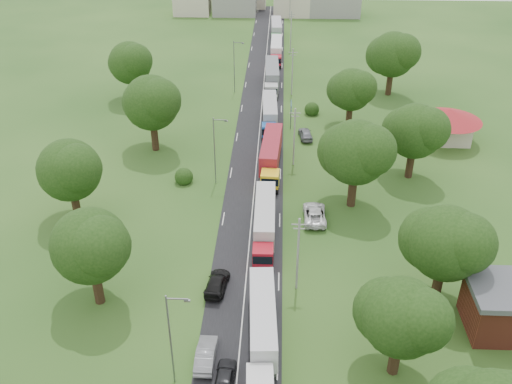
# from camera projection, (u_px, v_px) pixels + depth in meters

# --- Properties ---
(ground) EXTENTS (260.00, 260.00, 0.00)m
(ground) POSITION_uv_depth(u_px,v_px,m) (249.00, 248.00, 67.50)
(ground) COLOR #224818
(ground) RESTS_ON ground
(road) EXTENTS (8.00, 200.00, 0.04)m
(road) POSITION_uv_depth(u_px,v_px,m) (256.00, 167.00, 84.58)
(road) COLOR black
(road) RESTS_ON ground
(info_sign) EXTENTS (0.12, 3.10, 4.10)m
(info_sign) POSITION_uv_depth(u_px,v_px,m) (291.00, 109.00, 95.65)
(info_sign) COLOR slate
(info_sign) RESTS_ON ground
(pole_1) EXTENTS (1.60, 0.24, 9.00)m
(pole_1) POSITION_uv_depth(u_px,v_px,m) (298.00, 253.00, 58.88)
(pole_1) COLOR gray
(pole_1) RESTS_ON ground
(pole_2) EXTENTS (1.60, 0.24, 9.00)m
(pole_2) POSITION_uv_depth(u_px,v_px,m) (294.00, 136.00, 82.80)
(pole_2) COLOR gray
(pole_2) RESTS_ON ground
(pole_3) EXTENTS (1.60, 0.24, 9.00)m
(pole_3) POSITION_uv_depth(u_px,v_px,m) (292.00, 71.00, 106.73)
(pole_3) COLOR gray
(pole_3) RESTS_ON ground
(pole_4) EXTENTS (1.60, 0.24, 9.00)m
(pole_4) POSITION_uv_depth(u_px,v_px,m) (291.00, 30.00, 130.65)
(pole_4) COLOR gray
(pole_4) RESTS_ON ground
(pole_5) EXTENTS (1.60, 0.24, 9.00)m
(pole_5) POSITION_uv_depth(u_px,v_px,m) (290.00, 2.00, 154.58)
(pole_5) COLOR gray
(pole_5) RESTS_ON ground
(lamp_0) EXTENTS (2.03, 0.22, 10.00)m
(lamp_0) POSITION_uv_depth(u_px,v_px,m) (172.00, 336.00, 47.73)
(lamp_0) COLOR slate
(lamp_0) RESTS_ON ground
(lamp_1) EXTENTS (2.03, 0.22, 10.00)m
(lamp_1) POSITION_uv_depth(u_px,v_px,m) (215.00, 148.00, 77.64)
(lamp_1) COLOR slate
(lamp_1) RESTS_ON ground
(lamp_2) EXTENTS (2.03, 0.22, 10.00)m
(lamp_2) POSITION_uv_depth(u_px,v_px,m) (235.00, 64.00, 107.54)
(lamp_2) COLOR slate
(lamp_2) RESTS_ON ground
(tree_2) EXTENTS (8.00, 8.00, 10.10)m
(tree_2) POSITION_uv_depth(u_px,v_px,m) (401.00, 316.00, 48.29)
(tree_2) COLOR #382616
(tree_2) RESTS_ON ground
(tree_3) EXTENTS (8.80, 8.80, 11.07)m
(tree_3) POSITION_uv_depth(u_px,v_px,m) (446.00, 242.00, 56.30)
(tree_3) COLOR #382616
(tree_3) RESTS_ON ground
(tree_4) EXTENTS (9.60, 9.60, 12.05)m
(tree_4) POSITION_uv_depth(u_px,v_px,m) (356.00, 152.00, 71.63)
(tree_4) COLOR #382616
(tree_4) RESTS_ON ground
(tree_5) EXTENTS (8.80, 8.80, 11.07)m
(tree_5) POSITION_uv_depth(u_px,v_px,m) (415.00, 131.00, 78.44)
(tree_5) COLOR #382616
(tree_5) RESTS_ON ground
(tree_6) EXTENTS (8.00, 8.00, 10.10)m
(tree_6) POSITION_uv_depth(u_px,v_px,m) (351.00, 89.00, 93.54)
(tree_6) COLOR #382616
(tree_6) RESTS_ON ground
(tree_7) EXTENTS (9.60, 9.60, 12.05)m
(tree_7) POSITION_uv_depth(u_px,v_px,m) (393.00, 54.00, 105.39)
(tree_7) COLOR #382616
(tree_7) RESTS_ON ground
(tree_10) EXTENTS (8.80, 8.80, 11.07)m
(tree_10) POSITION_uv_depth(u_px,v_px,m) (90.00, 245.00, 55.91)
(tree_10) COLOR #382616
(tree_10) RESTS_ON ground
(tree_11) EXTENTS (8.80, 8.80, 11.07)m
(tree_11) POSITION_uv_depth(u_px,v_px,m) (70.00, 169.00, 68.99)
(tree_11) COLOR #382616
(tree_11) RESTS_ON ground
(tree_12) EXTENTS (9.60, 9.60, 12.05)m
(tree_12) POSITION_uv_depth(u_px,v_px,m) (151.00, 102.00, 85.54)
(tree_12) COLOR #382616
(tree_12) RESTS_ON ground
(tree_13) EXTENTS (8.80, 8.80, 11.07)m
(tree_13) POSITION_uv_depth(u_px,v_px,m) (130.00, 63.00, 103.24)
(tree_13) COLOR #382616
(tree_13) RESTS_ON ground
(house_brick) EXTENTS (8.60, 6.60, 5.20)m
(house_brick) POSITION_uv_depth(u_px,v_px,m) (511.00, 308.00, 54.89)
(house_brick) COLOR maroon
(house_brick) RESTS_ON ground
(house_cream) EXTENTS (10.08, 10.08, 5.80)m
(house_cream) POSITION_uv_depth(u_px,v_px,m) (448.00, 120.00, 90.11)
(house_cream) COLOR #BDB79D
(house_cream) RESTS_ON ground
(distant_town) EXTENTS (52.00, 8.00, 8.00)m
(distant_town) POSITION_uv_depth(u_px,v_px,m) (273.00, 2.00, 159.65)
(distant_town) COLOR gray
(distant_town) RESTS_ON ground
(truck_0) EXTENTS (3.04, 14.09, 3.89)m
(truck_0) POSITION_uv_depth(u_px,v_px,m) (262.00, 327.00, 53.45)
(truck_0) COLOR silver
(truck_0) RESTS_ON ground
(truck_1) EXTENTS (2.49, 13.99, 3.88)m
(truck_1) POSITION_uv_depth(u_px,v_px,m) (265.00, 222.00, 68.47)
(truck_1) COLOR #AA1322
(truck_1) RESTS_ON ground
(truck_2) EXTENTS (3.22, 14.89, 4.11)m
(truck_2) POSITION_uv_depth(u_px,v_px,m) (271.00, 155.00, 83.13)
(truck_2) COLOR yellow
(truck_2) RESTS_ON ground
(truck_3) EXTENTS (2.76, 13.67, 3.78)m
(truck_3) POSITION_uv_depth(u_px,v_px,m) (270.00, 113.00, 96.55)
(truck_3) COLOR #19519A
(truck_3) RESTS_ON ground
(truck_4) EXTENTS (2.97, 14.97, 4.14)m
(truck_4) POSITION_uv_depth(u_px,v_px,m) (272.00, 76.00, 111.68)
(truck_4) COLOR #BCBCBC
(truck_4) RESTS_ON ground
(truck_5) EXTENTS (2.37, 13.75, 3.81)m
(truck_5) POSITION_uv_depth(u_px,v_px,m) (276.00, 50.00, 126.64)
(truck_5) COLOR red
(truck_5) RESTS_ON ground
(truck_6) EXTENTS (2.83, 13.99, 3.87)m
(truck_6) POSITION_uv_depth(u_px,v_px,m) (276.00, 30.00, 140.63)
(truck_6) COLOR #296E32
(truck_6) RESTS_ON ground
(car_lane_front) EXTENTS (1.99, 4.50, 1.51)m
(car_lane_front) POSITION_uv_depth(u_px,v_px,m) (225.00, 377.00, 50.05)
(car_lane_front) COLOR black
(car_lane_front) RESTS_ON ground
(car_lane_mid) EXTENTS (1.77, 4.91, 1.61)m
(car_lane_mid) POSITION_uv_depth(u_px,v_px,m) (206.00, 354.00, 52.23)
(car_lane_mid) COLOR gray
(car_lane_mid) RESTS_ON ground
(car_lane_rear) EXTENTS (2.70, 5.39, 1.50)m
(car_lane_rear) POSITION_uv_depth(u_px,v_px,m) (217.00, 283.00, 60.88)
(car_lane_rear) COLOR black
(car_lane_rear) RESTS_ON ground
(car_verge_near) EXTENTS (2.84, 6.06, 1.68)m
(car_verge_near) POSITION_uv_depth(u_px,v_px,m) (315.00, 214.00, 72.22)
(car_verge_near) COLOR silver
(car_verge_near) RESTS_ON ground
(car_verge_far) EXTENTS (2.50, 4.93, 1.61)m
(car_verge_far) POSITION_uv_depth(u_px,v_px,m) (306.00, 134.00, 92.45)
(car_verge_far) COLOR slate
(car_verge_far) RESTS_ON ground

